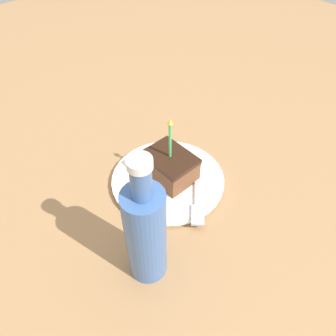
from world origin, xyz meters
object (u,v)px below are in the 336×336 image
plate (168,180)px  cake_slice (170,166)px  fork (198,195)px  bottle (146,233)px

plate → cake_slice: size_ratio=1.59×
plate → cake_slice: bearing=-171.1°
plate → cake_slice: 0.04m
plate → fork: size_ratio=1.74×
cake_slice → bottle: (0.16, 0.12, 0.06)m
plate → fork: bearing=96.9°
fork → bottle: 0.18m
plate → fork: (-0.01, 0.07, 0.01)m
plate → bottle: 0.21m
fork → bottle: bearing=14.6°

